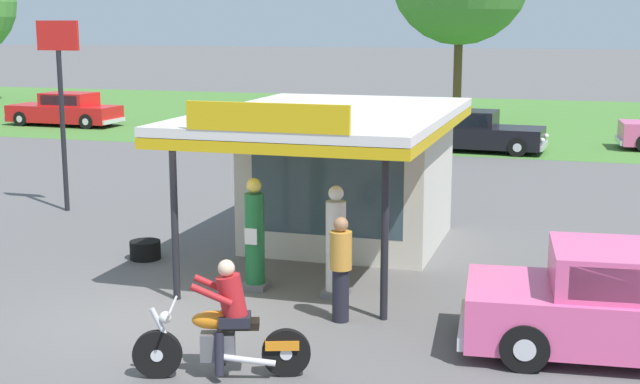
{
  "coord_description": "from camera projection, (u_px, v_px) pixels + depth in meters",
  "views": [
    {
      "loc": [
        6.24,
        -11.93,
        4.54
      ],
      "look_at": [
        1.59,
        3.53,
        1.4
      ],
      "focal_mm": 48.98,
      "sensor_mm": 36.0,
      "label": 1
    }
  ],
  "objects": [
    {
      "name": "parked_car_back_row_centre_left",
      "position": [
        65.0,
        110.0,
        39.03
      ],
      "size": [
        5.29,
        2.04,
        1.48
      ],
      "color": "red",
      "rests_on": "ground"
    },
    {
      "name": "bystander_standing_back_lot",
      "position": [
        341.0,
        267.0,
        13.34
      ],
      "size": [
        0.34,
        0.34,
        1.65
      ],
      "color": "black",
      "rests_on": "ground"
    },
    {
      "name": "spare_tire_stack",
      "position": [
        145.0,
        250.0,
        17.02
      ],
      "size": [
        0.6,
        0.6,
        0.36
      ],
      "color": "black",
      "rests_on": "ground"
    },
    {
      "name": "service_station_kiosk",
      "position": [
        346.0,
        165.0,
        17.75
      ],
      "size": [
        4.43,
        7.05,
        3.36
      ],
      "color": "beige",
      "rests_on": "ground"
    },
    {
      "name": "roadside_pole_sign",
      "position": [
        60.0,
        82.0,
        20.85
      ],
      "size": [
        1.1,
        0.12,
        4.59
      ],
      "color": "black",
      "rests_on": "ground"
    },
    {
      "name": "parked_car_second_row_spare",
      "position": [
        475.0,
        133.0,
        31.3
      ],
      "size": [
        5.01,
        2.23,
        1.45
      ],
      "color": "black",
      "rests_on": "ground"
    },
    {
      "name": "gas_pump_nearside",
      "position": [
        255.0,
        239.0,
        14.99
      ],
      "size": [
        0.44,
        0.44,
        1.95
      ],
      "color": "slate",
      "rests_on": "ground"
    },
    {
      "name": "ground_plane",
      "position": [
        160.0,
        314.0,
        13.84
      ],
      "size": [
        300.0,
        300.0,
        0.0
      ],
      "primitive_type": "plane",
      "color": "#5B5959"
    },
    {
      "name": "motorcycle_with_rider",
      "position": [
        224.0,
        329.0,
        11.25
      ],
      "size": [
        2.22,
        0.95,
        1.58
      ],
      "color": "black",
      "rests_on": "ground"
    },
    {
      "name": "grass_verge_strip",
      "position": [
        446.0,
        118.0,
        42.04
      ],
      "size": [
        120.0,
        24.0,
        0.01
      ],
      "primitive_type": "cube",
      "color": "#477A33",
      "rests_on": "ground"
    },
    {
      "name": "gas_pump_offside",
      "position": [
        336.0,
        246.0,
        14.59
      ],
      "size": [
        0.44,
        0.44,
        1.9
      ],
      "color": "slate",
      "rests_on": "ground"
    }
  ]
}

